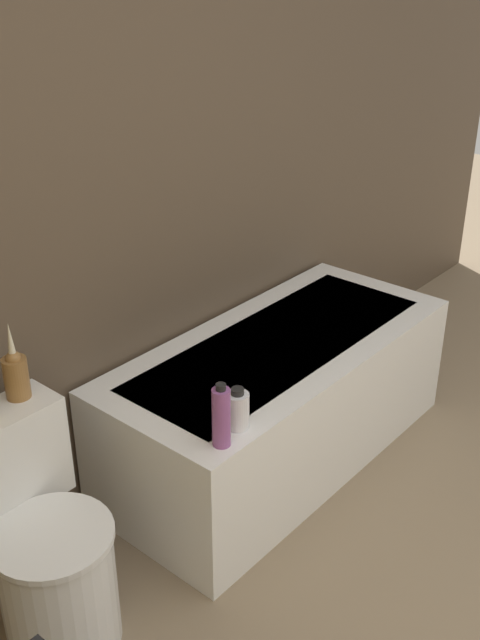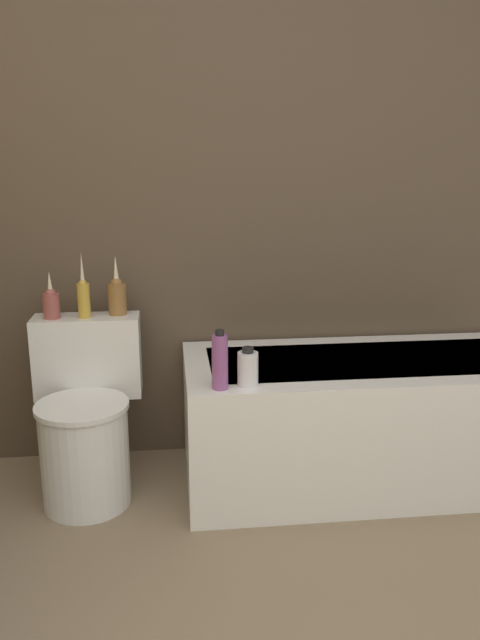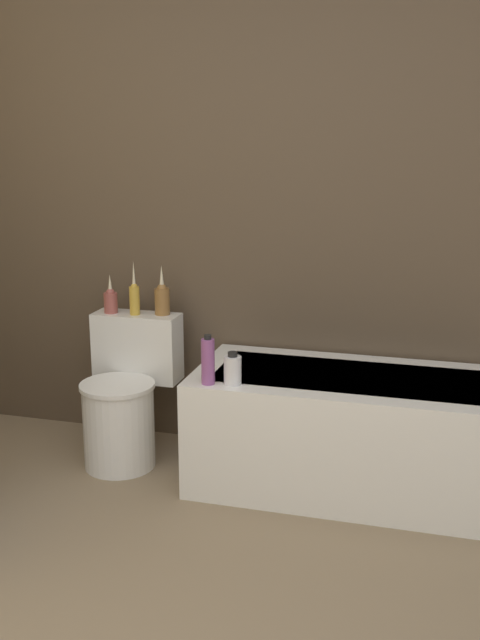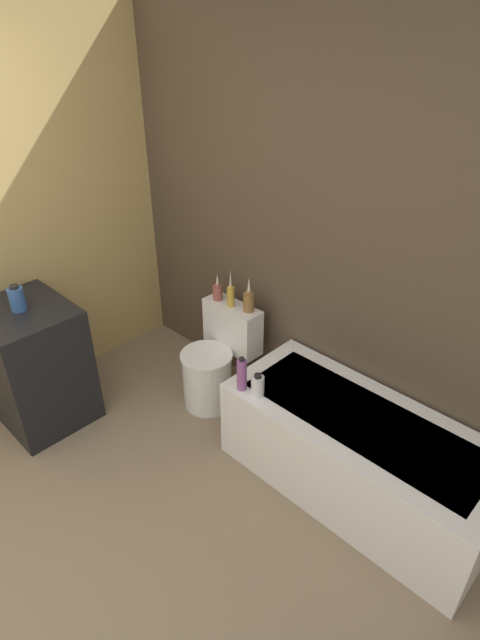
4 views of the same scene
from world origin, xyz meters
The scene contains 8 objects.
wall_back_tiled centered at (0.00, 2.28, 1.30)m, with size 6.40×0.06×2.60m.
bathtub centered at (0.75, 1.89, 0.27)m, with size 1.54×0.67×0.54m.
toilet centered at (-0.42, 1.90, 0.32)m, with size 0.44×0.52×0.71m.
vase_gold centered at (-0.55, 2.06, 0.77)m, with size 0.07×0.07×0.19m.
vase_silver centered at (-0.42, 2.05, 0.80)m, with size 0.05×0.05×0.27m.
vase_bronze centered at (-0.29, 2.09, 0.79)m, with size 0.08×0.08×0.25m.
shampoo_bottle_tall centered at (0.10, 1.62, 0.64)m, with size 0.06×0.06×0.22m.
shampoo_bottle_short centered at (0.20, 1.64, 0.60)m, with size 0.08×0.08×0.14m.
Camera 3 is at (1.06, -1.30, 1.61)m, focal length 42.00 mm.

